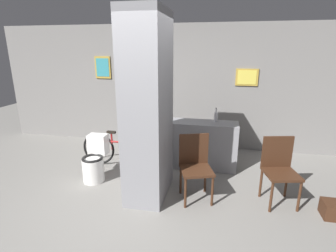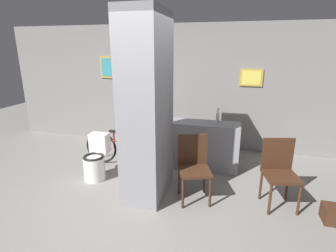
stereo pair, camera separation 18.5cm
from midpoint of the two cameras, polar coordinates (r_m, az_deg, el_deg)
name	(u,v)px [view 1 (the left image)]	position (r m, az deg, el deg)	size (l,w,h in m)	color
ground_plane	(138,210)	(3.77, -8.06, -17.60)	(14.00, 14.00, 0.00)	gray
wall_back	(174,87)	(5.72, 0.32, 8.47)	(8.00, 0.09, 2.60)	gray
pillar_center	(148,109)	(3.65, -5.84, 3.70)	(0.56, 0.94, 2.60)	gray
counter_shelf	(196,144)	(4.80, 4.95, -4.00)	(1.47, 0.44, 0.85)	gray
toilet	(95,162)	(4.54, -16.81, -7.43)	(0.35, 0.51, 0.73)	white
chair_near_pillar	(195,164)	(3.79, 4.54, -8.25)	(0.55, 0.55, 0.94)	#422616
chair_by_doorway	(279,167)	(3.95, 21.84, -8.37)	(0.52, 0.52, 0.94)	#422616
bicycle	(126,150)	(4.88, -10.12, -5.16)	(1.71, 0.42, 0.67)	black
bottle_tall	(216,117)	(4.69, 9.25, 2.01)	(0.06, 0.06, 0.26)	silver
floor_crate	(333,210)	(4.10, 31.14, -15.34)	(0.26, 0.26, 0.21)	#422616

